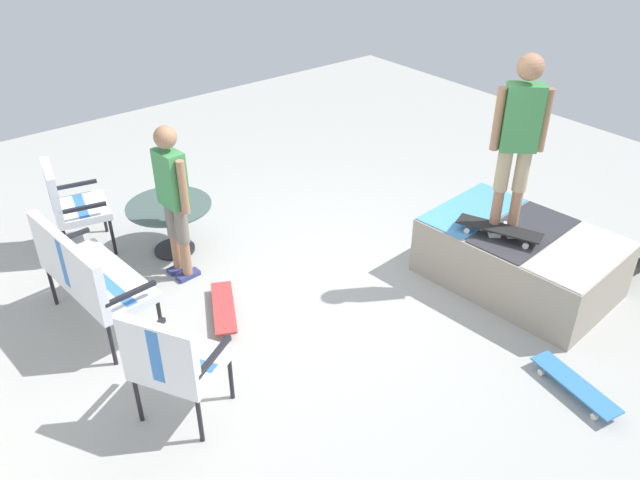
% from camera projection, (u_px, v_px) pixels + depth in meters
% --- Properties ---
extents(ground_plane, '(12.00, 12.00, 0.10)m').
position_uv_depth(ground_plane, '(331.00, 293.00, 6.44)').
color(ground_plane, '#A8A8A3').
extents(skate_ramp, '(1.95, 2.16, 0.62)m').
position_uv_depth(skate_ramp, '(521.00, 256.00, 6.36)').
color(skate_ramp, gray).
rests_on(skate_ramp, ground_plane).
extents(patio_bench, '(1.29, 0.66, 1.02)m').
position_uv_depth(patio_bench, '(84.00, 271.00, 5.59)').
color(patio_bench, black).
rests_on(patio_bench, ground_plane).
extents(patio_chair_near_house, '(0.72, 0.67, 1.02)m').
position_uv_depth(patio_chair_near_house, '(68.00, 201.00, 6.71)').
color(patio_chair_near_house, black).
rests_on(patio_chair_near_house, ground_plane).
extents(patio_chair_by_wall, '(0.81, 0.78, 1.02)m').
position_uv_depth(patio_chair_by_wall, '(171.00, 359.00, 4.63)').
color(patio_chair_by_wall, black).
rests_on(patio_chair_by_wall, ground_plane).
extents(patio_table, '(0.90, 0.90, 0.57)m').
position_uv_depth(patio_table, '(170.00, 218.00, 6.80)').
color(patio_table, black).
rests_on(patio_table, ground_plane).
extents(person_watching, '(0.48, 0.27, 1.63)m').
position_uv_depth(person_watching, '(173.00, 193.00, 6.13)').
color(person_watching, navy).
rests_on(person_watching, ground_plane).
extents(person_skater, '(0.37, 0.37, 1.72)m').
position_uv_depth(person_skater, '(519.00, 134.00, 5.62)').
color(person_skater, silver).
rests_on(person_skater, skate_ramp).
extents(skateboard_by_bench, '(0.80, 0.54, 0.10)m').
position_uv_depth(skateboard_by_bench, '(224.00, 308.00, 6.01)').
color(skateboard_by_bench, '#B23838').
rests_on(skateboard_by_bench, ground_plane).
extents(skateboard_spare, '(0.82, 0.34, 0.10)m').
position_uv_depth(skateboard_spare, '(575.00, 385.00, 5.15)').
color(skateboard_spare, '#3372B2').
rests_on(skateboard_spare, ground_plane).
extents(skateboard_on_ramp, '(0.82, 0.48, 0.10)m').
position_uv_depth(skateboard_on_ramp, '(499.00, 229.00, 6.03)').
color(skateboard_on_ramp, black).
rests_on(skateboard_on_ramp, skate_ramp).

